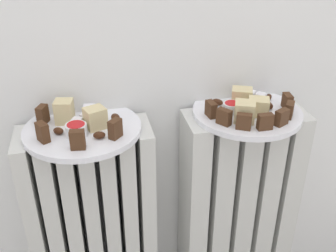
{
  "coord_description": "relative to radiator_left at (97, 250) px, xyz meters",
  "views": [
    {
      "loc": [
        -0.17,
        -0.48,
        1.09
      ],
      "look_at": [
        0.0,
        0.28,
        0.66
      ],
      "focal_mm": 43.05,
      "sensor_mm": 36.0,
      "label": 1
    }
  ],
  "objects": [
    {
      "name": "dark_cake_slice_right_2",
      "position": [
        0.32,
        -0.08,
        0.37
      ],
      "size": [
        0.03,
        0.03,
        0.03
      ],
      "primitive_type": "cube",
      "rotation": [
        0.0,
        0.0,
        -0.48
      ],
      "color": "#472B19",
      "rests_on": "plate_right"
    },
    {
      "name": "fork",
      "position": [
        0.4,
        -0.0,
        0.35
      ],
      "size": [
        0.03,
        0.1,
        0.0
      ],
      "color": "silver",
      "rests_on": "plate_right"
    },
    {
      "name": "dark_cake_slice_right_1",
      "position": [
        0.29,
        -0.05,
        0.37
      ],
      "size": [
        0.03,
        0.03,
        0.03
      ],
      "primitive_type": "cube",
      "rotation": [
        0.0,
        0.0,
        -0.96
      ],
      "color": "#472B19",
      "rests_on": "plate_right"
    },
    {
      "name": "radiator_right",
      "position": [
        0.37,
        0.0,
        0.0
      ],
      "size": [
        0.3,
        0.12,
        0.67
      ],
      "color": "silver",
      "rests_on": "ground_plane"
    },
    {
      "name": "medjool_date_right_1",
      "position": [
        0.44,
        0.04,
        0.36
      ],
      "size": [
        0.03,
        0.03,
        0.01
      ],
      "primitive_type": "ellipsoid",
      "rotation": [
        0.0,
        0.0,
        0.89
      ],
      "color": "#3D1E0F",
      "rests_on": "plate_right"
    },
    {
      "name": "dark_cake_slice_right_5",
      "position": [
        0.44,
        -0.05,
        0.37
      ],
      "size": [
        0.03,
        0.03,
        0.03
      ],
      "primitive_type": "cube",
      "rotation": [
        0.0,
        0.0,
        0.97
      ],
      "color": "#472B19",
      "rests_on": "plate_right"
    },
    {
      "name": "dark_cake_slice_right_3",
      "position": [
        0.37,
        -0.09,
        0.37
      ],
      "size": [
        0.03,
        0.02,
        0.03
      ],
      "primitive_type": "cube",
      "rotation": [
        0.0,
        0.0,
        0.01
      ],
      "color": "#472B19",
      "rests_on": "plate_right"
    },
    {
      "name": "medjool_date_left_1",
      "position": [
        0.07,
        0.01,
        0.36
      ],
      "size": [
        0.02,
        0.03,
        0.02
      ],
      "primitive_type": "ellipsoid",
      "rotation": [
        0.0,
        0.0,
        1.8
      ],
      "color": "#3D1E0F",
      "rests_on": "plate_left"
    },
    {
      "name": "turkish_delight_right_1",
      "position": [
        0.41,
        0.03,
        0.36
      ],
      "size": [
        0.03,
        0.03,
        0.02
      ],
      "primitive_type": "cube",
      "rotation": [
        0.0,
        0.0,
        0.72
      ],
      "color": "white",
      "rests_on": "plate_right"
    },
    {
      "name": "medjool_date_right_2",
      "position": [
        0.42,
        -0.0,
        0.36
      ],
      "size": [
        0.02,
        0.03,
        0.02
      ],
      "primitive_type": "ellipsoid",
      "rotation": [
        0.0,
        0.0,
        1.77
      ],
      "color": "#3D1E0F",
      "rests_on": "plate_right"
    },
    {
      "name": "jam_bowl_right",
      "position": [
        0.33,
        -0.0,
        0.36
      ],
      "size": [
        0.04,
        0.04,
        0.02
      ],
      "color": "white",
      "rests_on": "plate_right"
    },
    {
      "name": "dark_cake_slice_left_2",
      "position": [
        -0.01,
        -0.09,
        0.37
      ],
      "size": [
        0.03,
        0.02,
        0.04
      ],
      "primitive_type": "cube",
      "rotation": [
        0.0,
        0.0,
        -0.11
      ],
      "color": "#472B19",
      "rests_on": "plate_left"
    },
    {
      "name": "turkish_delight_left_0",
      "position": [
        0.01,
        0.02,
        0.36
      ],
      "size": [
        0.03,
        0.03,
        0.02
      ],
      "primitive_type": "cube",
      "rotation": [
        0.0,
        0.0,
        1.06
      ],
      "color": "white",
      "rests_on": "plate_left"
    },
    {
      "name": "plate_right",
      "position": [
        0.37,
        0.0,
        0.35
      ],
      "size": [
        0.25,
        0.25,
        0.01
      ],
      "primitive_type": "cylinder",
      "color": "white",
      "rests_on": "radiator_right"
    },
    {
      "name": "dark_cake_slice_right_0",
      "position": [
        0.28,
        -0.01,
        0.37
      ],
      "size": [
        0.02,
        0.03,
        0.03
      ],
      "primitive_type": "cube",
      "rotation": [
        0.0,
        0.0,
        -1.44
      ],
      "color": "#472B19",
      "rests_on": "plate_right"
    },
    {
      "name": "turkish_delight_right_0",
      "position": [
        0.4,
        0.05,
        0.36
      ],
      "size": [
        0.03,
        0.03,
        0.02
      ],
      "primitive_type": "cube",
      "rotation": [
        0.0,
        0.0,
        0.73
      ],
      "color": "white",
      "rests_on": "plate_right"
    },
    {
      "name": "marble_cake_slice_left_1",
      "position": [
        0.03,
        -0.01,
        0.37
      ],
      "size": [
        0.05,
        0.05,
        0.04
      ],
      "primitive_type": "cube",
      "rotation": [
        0.0,
        0.0,
        0.38
      ],
      "color": "beige",
      "rests_on": "plate_left"
    },
    {
      "name": "dark_cake_slice_right_4",
      "position": [
        0.41,
        -0.08,
        0.37
      ],
      "size": [
        0.03,
        0.03,
        0.03
      ],
      "primitive_type": "cube",
      "rotation": [
        0.0,
        0.0,
        0.49
      ],
      "color": "#472B19",
      "rests_on": "plate_right"
    },
    {
      "name": "marble_cake_slice_right_1",
      "position": [
        0.38,
        -0.03,
        0.37
      ],
      "size": [
        0.06,
        0.05,
        0.04
      ],
      "primitive_type": "cube",
      "rotation": [
        0.0,
        0.0,
        -0.39
      ],
      "color": "beige",
      "rests_on": "plate_right"
    },
    {
      "name": "marble_cake_slice_right_0",
      "position": [
        0.36,
        0.03,
        0.37
      ],
      "size": [
        0.06,
        0.05,
        0.04
      ],
      "primitive_type": "cube",
      "rotation": [
        0.0,
        0.0,
        -0.38
      ],
      "color": "beige",
      "rests_on": "plate_right"
    },
    {
      "name": "turkish_delight_left_1",
      "position": [
        0.02,
        0.05,
        0.36
      ],
      "size": [
        0.03,
        0.03,
        0.02
      ],
      "primitive_type": "cube",
      "rotation": [
        0.0,
        0.0,
        1.48
      ],
      "color": "white",
      "rests_on": "plate_left"
    },
    {
      "name": "marble_cake_slice_right_2",
      "position": [
        0.34,
        -0.05,
        0.37
      ],
      "size": [
        0.05,
        0.05,
        0.04
      ],
      "primitive_type": "cube",
      "rotation": [
        0.0,
        0.0,
        -0.4
      ],
      "color": "beige",
      "rests_on": "plate_right"
    },
    {
      "name": "medjool_date_left_2",
      "position": [
        0.03,
        -0.06,
        0.36
      ],
      "size": [
        0.03,
        0.02,
        0.02
      ],
      "primitive_type": "ellipsoid",
      "rotation": [
        0.0,
        0.0,
        3.05
      ],
      "color": "#3D1E0F",
      "rests_on": "plate_left"
    },
    {
      "name": "medjool_date_left_0",
      "position": [
        -0.05,
        -0.02,
        0.36
      ],
      "size": [
        0.03,
        0.03,
        0.01
      ],
      "primitive_type": "ellipsoid",
      "rotation": [
        0.0,
        0.0,
        2.49
      ],
      "color": "#3D1E0F",
      "rests_on": "plate_left"
    },
    {
      "name": "medjool_date_right_0",
      "position": [
        0.31,
        0.04,
        0.36
      ],
      "size": [
        0.03,
        0.03,
        0.01
      ],
      "primitive_type": "ellipsoid",
      "rotation": [
        0.0,
        0.0,
        2.37
      ],
      "color": "#3D1E0F",
      "rests_on": "plate_right"
    },
    {
      "name": "jam_bowl_left",
      "position": [
        -0.01,
        -0.03,
        0.37
      ],
      "size": [
        0.04,
        0.04,
        0.03
      ],
      "color": "white",
      "rests_on": "plate_left"
    },
    {
      "name": "dark_cake_slice_right_6",
      "position": [
        0.46,
        -0.01,
        0.37
      ],
      "size": [
        0.02,
        0.03,
        0.03
      ],
      "primitive_type": "cube",
      "rotation": [
        0.0,
        0.0,
        1.45
      ],
      "color": "#472B19",
      "rests_on": "plate_right"
    },
    {
      "name": "dark_cake_slice_left_1",
      "position": [
        -0.08,
        -0.04,
        0.37
      ],
      "size": [
        0.03,
        0.03,
        0.04
      ],
      "primitive_type": "cube",
      "rotation": [
        0.0,
        0.0,
        -1.05
      ],
      "color": "#472B19",
      "rests_on": "plate_left"
    },
    {
      "name": "medjool_date_left_3",
      "position": [
        -0.08,
        -0.0,
        0.36
      ],
      "size": [
        0.03,
        0.03,
        0.02
      ],
      "primitive_type": "ellipsoid",
      "rotation": [
        0.0,
        0.0,
        2.54
      ],
      "color": "#3D1E0F",
      "rests_on": "plate_left"
    },
    {
      "name": "turkish_delight_left_2",
      "position": [
        -0.01,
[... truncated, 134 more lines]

